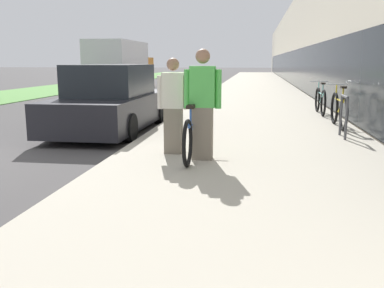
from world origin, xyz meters
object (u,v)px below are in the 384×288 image
at_px(tandem_bicycle, 195,132).
at_px(bike_rack_hoop, 344,112).
at_px(parked_sedan_curbside, 112,102).
at_px(moving_truck, 121,65).
at_px(person_bystander, 173,106).
at_px(cruiser_bike_nearest, 339,110).
at_px(cruiser_bike_middle, 320,100).
at_px(person_rider, 203,105).

distance_m(tandem_bicycle, bike_rack_hoop, 3.40).
xyz_separation_m(parked_sedan_curbside, moving_truck, (-4.60, 15.27, 0.71)).
height_order(person_bystander, cruiser_bike_nearest, person_bystander).
bearing_deg(parked_sedan_curbside, tandem_bicycle, -50.99).
relative_size(tandem_bicycle, cruiser_bike_middle, 1.26).
relative_size(person_rider, bike_rack_hoop, 2.00).
bearing_deg(parked_sedan_curbside, person_bystander, -54.83).
bearing_deg(person_rider, person_bystander, 144.77).
distance_m(person_rider, moving_truck, 19.92).
relative_size(bike_rack_hoop, cruiser_bike_nearest, 0.45).
bearing_deg(cruiser_bike_middle, parked_sedan_curbside, -150.19).
bearing_deg(tandem_bicycle, person_rider, -62.29).
xyz_separation_m(person_bystander, bike_rack_hoop, (3.08, 1.97, -0.27)).
distance_m(parked_sedan_curbside, moving_truck, 15.96).
height_order(bike_rack_hoop, cruiser_bike_nearest, cruiser_bike_nearest).
xyz_separation_m(bike_rack_hoop, moving_truck, (-9.75, 16.23, 0.76)).
xyz_separation_m(person_bystander, cruiser_bike_middle, (3.19, 5.94, -0.39)).
bearing_deg(tandem_bicycle, cruiser_bike_middle, 64.95).
bearing_deg(tandem_bicycle, cruiser_bike_nearest, 50.36).
distance_m(person_bystander, bike_rack_hoop, 3.67).
xyz_separation_m(tandem_bicycle, person_bystander, (-0.38, 0.09, 0.41)).
height_order(bike_rack_hoop, cruiser_bike_middle, cruiser_bike_middle).
xyz_separation_m(person_bystander, parked_sedan_curbside, (-2.06, 2.93, -0.22)).
relative_size(person_rider, cruiser_bike_middle, 0.90).
distance_m(tandem_bicycle, parked_sedan_curbside, 3.88).
relative_size(cruiser_bike_nearest, parked_sedan_curbside, 0.41).
bearing_deg(cruiser_bike_nearest, person_bystander, -133.87).
bearing_deg(person_rider, moving_truck, 111.18).
bearing_deg(cruiser_bike_nearest, parked_sedan_curbside, -175.15).
relative_size(person_rider, person_bystander, 1.08).
bearing_deg(cruiser_bike_nearest, bike_rack_hoop, -96.73).
bearing_deg(moving_truck, tandem_bicycle, -68.92).
distance_m(person_rider, parked_sedan_curbside, 4.21).
distance_m(cruiser_bike_nearest, moving_truck, 17.85).
bearing_deg(cruiser_bike_middle, cruiser_bike_nearest, -88.80).
bearing_deg(person_bystander, parked_sedan_curbside, 125.17).
xyz_separation_m(tandem_bicycle, moving_truck, (-7.04, 18.28, 0.90)).
bearing_deg(bike_rack_hoop, cruiser_bike_middle, 88.38).
bearing_deg(parked_sedan_curbside, cruiser_bike_middle, 29.81).
xyz_separation_m(person_rider, cruiser_bike_nearest, (2.72, 3.75, -0.44)).
distance_m(bike_rack_hoop, cruiser_bike_middle, 3.98).
xyz_separation_m(cruiser_bike_nearest, moving_truck, (-9.92, 14.82, 0.87)).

